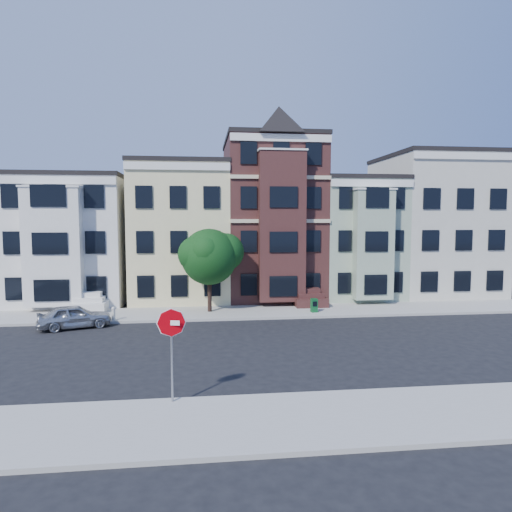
{
  "coord_description": "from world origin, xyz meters",
  "views": [
    {
      "loc": [
        -5.43,
        -21.16,
        6.21
      ],
      "look_at": [
        -2.6,
        2.7,
        4.2
      ],
      "focal_mm": 32.0,
      "sensor_mm": 36.0,
      "label": 1
    }
  ],
  "objects": [
    {
      "name": "ground",
      "position": [
        0.0,
        0.0,
        0.0
      ],
      "size": [
        120.0,
        120.0,
        0.0
      ],
      "primitive_type": "plane",
      "color": "black"
    },
    {
      "name": "far_sidewalk",
      "position": [
        0.0,
        8.0,
        0.07
      ],
      "size": [
        60.0,
        4.0,
        0.15
      ],
      "primitive_type": "cube",
      "color": "#9E9B93",
      "rests_on": "ground"
    },
    {
      "name": "near_sidewalk",
      "position": [
        0.0,
        -8.0,
        0.07
      ],
      "size": [
        60.0,
        4.0,
        0.15
      ],
      "primitive_type": "cube",
      "color": "#9E9B93",
      "rests_on": "ground"
    },
    {
      "name": "house_white",
      "position": [
        -15.0,
        14.5,
        4.5
      ],
      "size": [
        8.0,
        9.0,
        9.0
      ],
      "primitive_type": "cube",
      "color": "silver",
      "rests_on": "ground"
    },
    {
      "name": "house_yellow",
      "position": [
        -7.0,
        14.5,
        5.0
      ],
      "size": [
        7.0,
        9.0,
        10.0
      ],
      "primitive_type": "cube",
      "color": "beige",
      "rests_on": "ground"
    },
    {
      "name": "house_brown",
      "position": [
        0.0,
        14.5,
        6.0
      ],
      "size": [
        7.0,
        9.0,
        12.0
      ],
      "primitive_type": "cube",
      "color": "#3F1F1C",
      "rests_on": "ground"
    },
    {
      "name": "house_green",
      "position": [
        6.5,
        14.5,
        4.5
      ],
      "size": [
        6.0,
        9.0,
        9.0
      ],
      "primitive_type": "cube",
      "color": "#97AA8F",
      "rests_on": "ground"
    },
    {
      "name": "house_cream",
      "position": [
        13.5,
        14.5,
        5.5
      ],
      "size": [
        8.0,
        9.0,
        11.0
      ],
      "primitive_type": "cube",
      "color": "beige",
      "rests_on": "ground"
    },
    {
      "name": "street_tree",
      "position": [
        -4.98,
        8.2,
        3.47
      ],
      "size": [
        6.62,
        6.62,
        6.64
      ],
      "primitive_type": null,
      "rotation": [
        0.0,
        0.0,
        -0.18
      ],
      "color": "#114512",
      "rests_on": "far_sidewalk"
    },
    {
      "name": "parked_car",
      "position": [
        -12.62,
        5.2,
        0.67
      ],
      "size": [
        4.24,
        2.79,
        1.34
      ],
      "primitive_type": "imported",
      "rotation": [
        0.0,
        0.0,
        1.91
      ],
      "color": "#ACAFB4",
      "rests_on": "ground"
    },
    {
      "name": "newspaper_box",
      "position": [
        1.71,
        7.21,
        0.59
      ],
      "size": [
        0.44,
        0.4,
        0.88
      ],
      "primitive_type": "cube",
      "rotation": [
        0.0,
        0.0,
        0.15
      ],
      "color": "#115626",
      "rests_on": "far_sidewalk"
    },
    {
      "name": "fire_hydrant",
      "position": [
        -10.69,
        6.3,
        0.47
      ],
      "size": [
        0.25,
        0.25,
        0.64
      ],
      "primitive_type": "cylinder",
      "rotation": [
        0.0,
        0.0,
        -0.1
      ],
      "color": "beige",
      "rests_on": "far_sidewalk"
    },
    {
      "name": "stop_sign",
      "position": [
        -6.45,
        -6.3,
        1.92
      ],
      "size": [
        0.98,
        0.36,
        3.54
      ],
      "primitive_type": null,
      "rotation": [
        0.0,
        0.0,
        -0.23
      ],
      "color": "#B20109",
      "rests_on": "near_sidewalk"
    }
  ]
}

